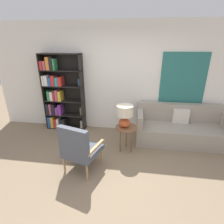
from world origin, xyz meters
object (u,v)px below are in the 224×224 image
at_px(bookshelf, 59,96).
at_px(couch, 180,128).
at_px(table_lamp, 125,114).
at_px(armchair, 79,147).
at_px(side_table, 126,130).

distance_m(bookshelf, couch, 3.14).
height_order(couch, table_lamp, table_lamp).
bearing_deg(armchair, couch, 34.77).
distance_m(armchair, table_lamp, 1.13).
height_order(couch, side_table, couch).
xyz_separation_m(couch, side_table, (-1.24, -0.61, 0.18)).
xyz_separation_m(bookshelf, armchair, (1.05, -1.66, -0.41)).
xyz_separation_m(bookshelf, side_table, (1.83, -0.87, -0.43)).
bearing_deg(side_table, bookshelf, 154.62).
distance_m(bookshelf, side_table, 2.07).
distance_m(bookshelf, armchair, 2.01).
bearing_deg(bookshelf, table_lamp, -26.05).
xyz_separation_m(armchair, table_lamp, (0.73, 0.79, 0.34)).
bearing_deg(couch, side_table, -153.79).
xyz_separation_m(armchair, couch, (2.02, 1.40, -0.20)).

